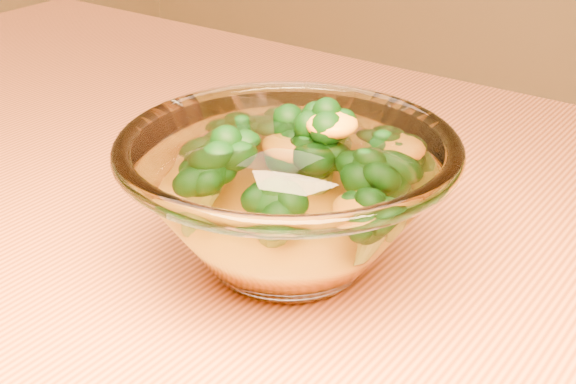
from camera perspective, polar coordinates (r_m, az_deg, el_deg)
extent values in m
cube|color=#CC6F3D|center=(0.59, -7.59, -3.65)|extent=(1.20, 0.80, 0.04)
cylinder|color=brown|center=(1.33, -13.90, -4.46)|extent=(0.06, 0.06, 0.71)
ellipsoid|color=white|center=(0.52, 0.00, -4.51)|extent=(0.09, 0.09, 0.02)
torus|color=white|center=(0.49, 0.00, 3.29)|extent=(0.21, 0.21, 0.01)
ellipsoid|color=gold|center=(0.51, 0.00, -2.45)|extent=(0.12, 0.12, 0.03)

